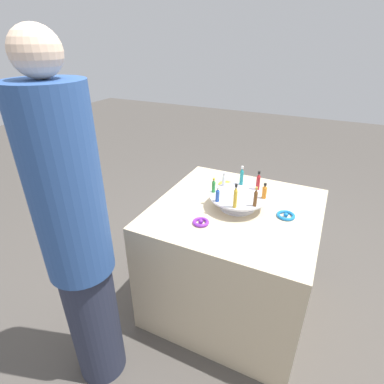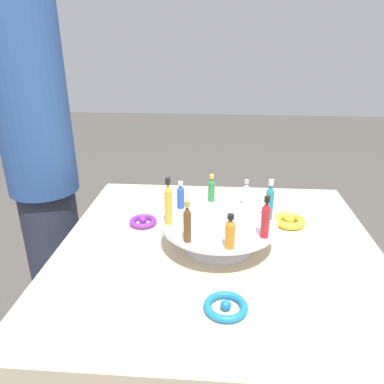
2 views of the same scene
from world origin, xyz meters
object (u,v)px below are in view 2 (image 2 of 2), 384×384
object	(u,v)px
bottle_blue	(181,196)
ribbon_bow_blue	(226,306)
bottle_green	(211,189)
ribbon_bow_gold	(289,221)
person_figure	(40,158)
bottle_brown	(187,223)
bottle_orange	(230,233)
bottle_red	(266,219)
ribbon_bow_purple	(143,221)
bottle_gold	(168,203)
bottle_teal	(270,201)
bottle_clear	(246,193)
display_stand	(219,230)

from	to	relation	value
bottle_blue	ribbon_bow_blue	xyz separation A→B (m)	(-0.14, 0.37, -0.12)
bottle_green	ribbon_bow_gold	xyz separation A→B (m)	(-0.26, -0.01, -0.11)
bottle_green	person_figure	xyz separation A→B (m)	(0.75, -0.35, -0.02)
bottle_brown	ribbon_bow_blue	distance (m)	0.23
bottle_brown	bottle_orange	size ratio (longest dim) A/B	1.23
ribbon_bow_blue	person_figure	xyz separation A→B (m)	(0.80, -0.78, 0.10)
bottle_red	ribbon_bow_blue	bearing A→B (deg)	62.86
bottle_red	bottle_blue	size ratio (longest dim) A/B	1.35
ribbon_bow_purple	ribbon_bow_gold	bearing A→B (deg)	-176.08
ribbon_bow_blue	bottle_gold	bearing A→B (deg)	-57.27
bottle_red	bottle_orange	bearing A→B (deg)	33.16
ribbon_bow_purple	bottle_red	bearing A→B (deg)	151.09
bottle_red	ribbon_bow_gold	bearing A→B (deg)	-115.19
bottle_gold	person_figure	bearing A→B (deg)	-39.88
bottle_brown	ribbon_bow_blue	size ratio (longest dim) A/B	1.12
bottle_orange	bottle_teal	world-z (taller)	bottle_teal
bottle_clear	ribbon_bow_gold	distance (m)	0.19
bottle_red	bottle_gold	xyz separation A→B (m)	(0.27, -0.06, 0.01)
display_stand	bottle_red	world-z (taller)	bottle_red
bottle_red	ribbon_bow_purple	distance (m)	0.45
bottle_orange	ribbon_bow_blue	xyz separation A→B (m)	(0.01, 0.14, -0.12)
bottle_brown	person_figure	world-z (taller)	person_figure
ribbon_bow_purple	bottle_green	bearing A→B (deg)	-174.92
bottle_red	ribbon_bow_gold	xyz separation A→B (m)	(-0.11, -0.24, -0.13)
ribbon_bow_purple	bottle_teal	bearing A→B (deg)	166.30
display_stand	bottle_clear	bearing A→B (deg)	-124.34
bottle_teal	bottle_gold	distance (m)	0.30
bottle_blue	bottle_brown	bearing A→B (deg)	100.66
bottle_teal	bottle_gold	bearing A→B (deg)	10.66
bottle_clear	ribbon_bow_blue	distance (m)	0.43
bottle_brown	bottle_orange	distance (m)	0.11
bottle_orange	bottle_red	bearing A→B (deg)	-146.84
bottle_teal	ribbon_bow_blue	distance (m)	0.36
bottle_blue	bottle_orange	bearing A→B (deg)	123.16
display_stand	person_figure	bearing A→B (deg)	-32.73
bottle_teal	ribbon_bow_purple	bearing A→B (deg)	-13.70
bottle_red	ribbon_bow_purple	bearing A→B (deg)	-28.91
ribbon_bow_gold	ribbon_bow_blue	bearing A→B (deg)	63.92
ribbon_bow_gold	display_stand	bearing A→B (deg)	33.92
bottle_brown	ribbon_bow_purple	distance (m)	0.33
bottle_red	ribbon_bow_gold	distance (m)	0.30
bottle_green	ribbon_bow_gold	bearing A→B (deg)	-177.10
bottle_gold	ribbon_bow_gold	world-z (taller)	bottle_gold
bottle_orange	bottle_teal	xyz separation A→B (m)	(-0.12, -0.17, 0.01)
bottle_clear	bottle_blue	bearing A→B (deg)	10.66
bottle_brown	bottle_clear	distance (m)	0.30
bottle_clear	ribbon_bow_purple	xyz separation A→B (m)	(0.34, -0.00, -0.11)
bottle_green	bottle_brown	bearing A→B (deg)	78.16
ribbon_bow_purple	bottle_blue	bearing A→B (deg)	162.66
bottle_blue	person_figure	size ratio (longest dim) A/B	0.05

